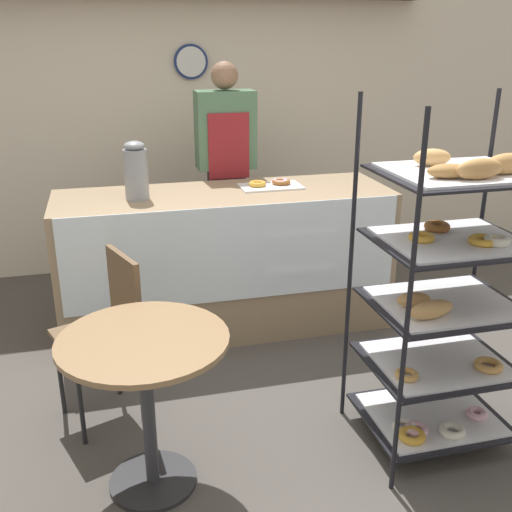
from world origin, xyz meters
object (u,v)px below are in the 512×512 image
object	(u,v)px
pastry_rack	(446,296)
person_worker	(226,174)
cafe_chair	(110,319)
cafe_table	(146,376)
donut_tray_counter	(272,184)
coffee_carafe	(136,171)

from	to	relation	value
pastry_rack	person_worker	xyz separation A→B (m)	(-0.62, 2.07, 0.17)
pastry_rack	cafe_chair	distance (m)	1.68
person_worker	cafe_table	distance (m)	2.22
person_worker	donut_tray_counter	size ratio (longest dim) A/B	4.24
person_worker	cafe_chair	distance (m)	1.75
pastry_rack	cafe_chair	bearing A→B (deg)	157.66
cafe_table	cafe_chair	distance (m)	0.62
pastry_rack	donut_tray_counter	distance (m)	1.66
pastry_rack	coffee_carafe	xyz separation A→B (m)	(-1.31, 1.49, 0.35)
pastry_rack	coffee_carafe	size ratio (longest dim) A/B	4.65
pastry_rack	cafe_table	bearing A→B (deg)	178.96
person_worker	cafe_table	world-z (taller)	person_worker
pastry_rack	donut_tray_counter	world-z (taller)	pastry_rack
person_worker	donut_tray_counter	xyz separation A→B (m)	(0.22, -0.46, 0.01)
pastry_rack	donut_tray_counter	xyz separation A→B (m)	(-0.40, 1.60, 0.18)
cafe_table	donut_tray_counter	world-z (taller)	donut_tray_counter
cafe_table	cafe_chair	bearing A→B (deg)	102.65
coffee_carafe	donut_tray_counter	world-z (taller)	coffee_carafe
cafe_table	coffee_carafe	xyz separation A→B (m)	(0.09, 1.47, 0.58)
cafe_chair	coffee_carafe	xyz separation A→B (m)	(0.23, 0.86, 0.58)
person_worker	coffee_carafe	size ratio (longest dim) A/B	4.83
cafe_table	donut_tray_counter	size ratio (longest dim) A/B	1.80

